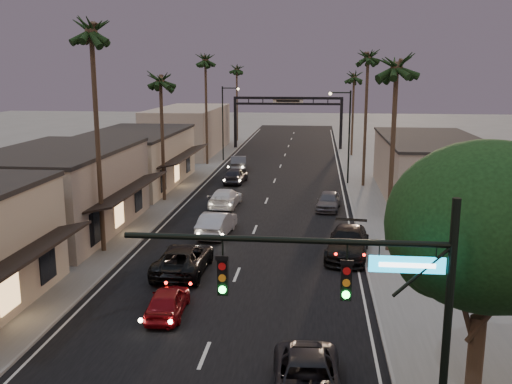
% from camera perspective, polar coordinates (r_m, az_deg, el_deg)
% --- Properties ---
extents(ground, '(200.00, 200.00, 0.00)m').
position_cam_1_polar(ground, '(51.31, 1.36, -0.14)').
color(ground, slate).
rests_on(ground, ground).
extents(road, '(14.00, 120.00, 0.02)m').
position_cam_1_polar(road, '(56.19, 1.79, 0.93)').
color(road, black).
rests_on(road, ground).
extents(sidewalk_left, '(5.00, 92.00, 0.12)m').
position_cam_1_polar(sidewalk_left, '(64.38, -6.19, 2.35)').
color(sidewalk_left, slate).
rests_on(sidewalk_left, ground).
extents(sidewalk_right, '(5.00, 92.00, 0.12)m').
position_cam_1_polar(sidewalk_right, '(63.13, 10.92, 2.01)').
color(sidewalk_right, slate).
rests_on(sidewalk_right, ground).
extents(storefront_mid, '(8.00, 14.00, 5.50)m').
position_cam_1_polar(storefront_mid, '(40.68, -18.95, -0.08)').
color(storefront_mid, gray).
rests_on(storefront_mid, ground).
extents(storefront_far, '(8.00, 16.00, 5.00)m').
position_cam_1_polar(storefront_far, '(55.37, -12.00, 3.13)').
color(storefront_far, '#C3B295').
rests_on(storefront_far, ground).
extents(storefront_dist, '(8.00, 20.00, 6.00)m').
position_cam_1_polar(storefront_dist, '(77.32, -6.74, 6.15)').
color(storefront_dist, gray).
rests_on(storefront_dist, ground).
extents(building_right, '(8.00, 18.00, 5.00)m').
position_cam_1_polar(building_right, '(51.61, 17.07, 2.22)').
color(building_right, gray).
rests_on(building_right, ground).
extents(traffic_signal, '(8.51, 0.22, 7.80)m').
position_cam_1_polar(traffic_signal, '(15.19, 11.58, -10.48)').
color(traffic_signal, black).
rests_on(traffic_signal, ground).
extents(corner_tree, '(6.20, 6.20, 8.80)m').
position_cam_1_polar(corner_tree, '(18.85, 22.30, -3.81)').
color(corner_tree, '#38281C').
rests_on(corner_tree, ground).
extents(arch, '(15.20, 0.40, 7.27)m').
position_cam_1_polar(arch, '(80.26, 3.21, 8.25)').
color(arch, black).
rests_on(arch, ground).
extents(streetlight_right, '(2.13, 0.30, 9.00)m').
position_cam_1_polar(streetlight_right, '(55.32, 9.03, 6.19)').
color(streetlight_right, black).
rests_on(streetlight_right, ground).
extents(streetlight_left, '(2.13, 0.30, 9.00)m').
position_cam_1_polar(streetlight_left, '(69.10, -3.12, 7.46)').
color(streetlight_left, black).
rests_on(streetlight_left, ground).
extents(palm_lb, '(3.20, 3.20, 15.20)m').
position_cam_1_polar(palm_lb, '(34.53, -16.20, 15.83)').
color(palm_lb, '#38281C').
rests_on(palm_lb, ground).
extents(palm_lc, '(3.20, 3.20, 12.20)m').
position_cam_1_polar(palm_lc, '(47.72, -9.56, 11.45)').
color(palm_lc, '#38281C').
rests_on(palm_lc, ground).
extents(palm_ld, '(3.20, 3.20, 14.20)m').
position_cam_1_polar(palm_ld, '(66.24, -5.09, 13.37)').
color(palm_ld, '#38281C').
rests_on(palm_ld, ground).
extents(palm_ra, '(3.20, 3.20, 13.20)m').
position_cam_1_polar(palm_ra, '(34.27, 13.93, 12.72)').
color(palm_ra, '#38281C').
rests_on(palm_ra, ground).
extents(palm_rb, '(3.20, 3.20, 14.20)m').
position_cam_1_polar(palm_rb, '(54.18, 11.16, 13.50)').
color(palm_rb, '#38281C').
rests_on(palm_rb, ground).
extents(palm_rc, '(3.20, 3.20, 12.20)m').
position_cam_1_polar(palm_rc, '(74.11, 9.79, 11.60)').
color(palm_rc, '#38281C').
rests_on(palm_rc, ground).
extents(palm_far, '(3.20, 3.20, 13.20)m').
position_cam_1_polar(palm_far, '(88.86, -1.95, 12.44)').
color(palm_far, '#38281C').
rests_on(palm_far, ground).
extents(oncoming_red, '(1.75, 3.96, 1.32)m').
position_cam_1_polar(oncoming_red, '(26.44, -8.83, -10.73)').
color(oncoming_red, maroon).
rests_on(oncoming_red, ground).
extents(oncoming_pickup, '(2.63, 5.62, 1.56)m').
position_cam_1_polar(oncoming_pickup, '(31.52, -7.27, -6.66)').
color(oncoming_pickup, black).
rests_on(oncoming_pickup, ground).
extents(oncoming_silver, '(2.14, 5.00, 1.60)m').
position_cam_1_polar(oncoming_silver, '(38.32, -3.95, -3.16)').
color(oncoming_silver, '#A9AAAF').
rests_on(oncoming_silver, ground).
extents(oncoming_white, '(2.35, 5.21, 1.48)m').
position_cam_1_polar(oncoming_white, '(46.22, -3.10, -0.58)').
color(oncoming_white, white).
rests_on(oncoming_white, ground).
extents(oncoming_dgrey, '(2.16, 4.66, 1.54)m').
position_cam_1_polar(oncoming_dgrey, '(55.89, -2.07, 1.67)').
color(oncoming_dgrey, black).
rests_on(oncoming_dgrey, ground).
extents(oncoming_grey_far, '(2.30, 4.99, 1.59)m').
position_cam_1_polar(oncoming_grey_far, '(63.40, -1.77, 2.93)').
color(oncoming_grey_far, '#444449').
rests_on(oncoming_grey_far, ground).
extents(curbside_near, '(2.56, 5.15, 1.40)m').
position_cam_1_polar(curbside_near, '(20.06, 5.14, -18.35)').
color(curbside_near, black).
rests_on(curbside_near, ground).
extents(curbside_black, '(3.05, 6.02, 1.68)m').
position_cam_1_polar(curbside_black, '(34.30, 9.15, -5.05)').
color(curbside_black, black).
rests_on(curbside_black, ground).
extents(curbside_grey, '(2.18, 4.41, 1.44)m').
position_cam_1_polar(curbside_grey, '(45.54, 7.27, -0.88)').
color(curbside_grey, '#505055').
rests_on(curbside_grey, ground).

